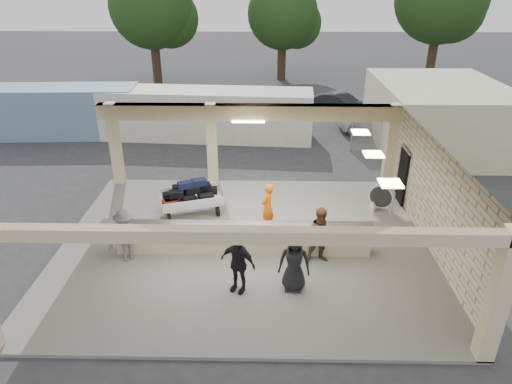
{
  "coord_description": "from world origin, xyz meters",
  "views": [
    {
      "loc": [
        0.66,
        -12.86,
        8.22
      ],
      "look_at": [
        0.38,
        1.0,
        1.5
      ],
      "focal_mm": 32.0,
      "sensor_mm": 36.0,
      "label": 1
    }
  ],
  "objects_px": {
    "baggage_handler": "(267,207)",
    "car_white_a": "(381,119)",
    "container_blue": "(42,112)",
    "baggage_counter": "(243,238)",
    "luggage_cart": "(190,196)",
    "passenger_c": "(126,235)",
    "car_dark": "(341,104)",
    "passenger_b": "(238,263)",
    "passenger_d": "(294,262)",
    "passenger_a": "(321,236)",
    "container_white": "(199,114)",
    "car_white_b": "(482,116)",
    "drum_fan": "(382,196)"
  },
  "relations": [
    {
      "from": "passenger_d",
      "to": "car_white_b",
      "type": "relative_size",
      "value": 0.44
    },
    {
      "from": "passenger_a",
      "to": "passenger_b",
      "type": "relative_size",
      "value": 1.02
    },
    {
      "from": "baggage_counter",
      "to": "luggage_cart",
      "type": "distance_m",
      "value": 3.3
    },
    {
      "from": "baggage_counter",
      "to": "container_blue",
      "type": "distance_m",
      "value": 16.4
    },
    {
      "from": "drum_fan",
      "to": "car_white_b",
      "type": "relative_size",
      "value": 0.25
    },
    {
      "from": "passenger_a",
      "to": "passenger_b",
      "type": "distance_m",
      "value": 2.85
    },
    {
      "from": "passenger_a",
      "to": "car_white_b",
      "type": "bearing_deg",
      "value": 43.79
    },
    {
      "from": "baggage_handler",
      "to": "passenger_b",
      "type": "xyz_separation_m",
      "value": [
        -0.83,
        -3.46,
        0.06
      ]
    },
    {
      "from": "luggage_cart",
      "to": "passenger_d",
      "type": "bearing_deg",
      "value": -69.24
    },
    {
      "from": "car_dark",
      "to": "container_white",
      "type": "height_order",
      "value": "container_white"
    },
    {
      "from": "passenger_c",
      "to": "passenger_d",
      "type": "height_order",
      "value": "passenger_d"
    },
    {
      "from": "container_blue",
      "to": "baggage_counter",
      "type": "bearing_deg",
      "value": -48.18
    },
    {
      "from": "passenger_d",
      "to": "car_dark",
      "type": "height_order",
      "value": "passenger_d"
    },
    {
      "from": "car_white_a",
      "to": "container_white",
      "type": "relative_size",
      "value": 0.38
    },
    {
      "from": "passenger_d",
      "to": "passenger_a",
      "type": "bearing_deg",
      "value": 63.66
    },
    {
      "from": "passenger_a",
      "to": "car_white_a",
      "type": "xyz_separation_m",
      "value": [
        4.82,
        13.31,
        -0.36
      ]
    },
    {
      "from": "passenger_d",
      "to": "container_white",
      "type": "xyz_separation_m",
      "value": [
        -4.39,
        13.33,
        0.3
      ]
    },
    {
      "from": "container_white",
      "to": "container_blue",
      "type": "height_order",
      "value": "container_blue"
    },
    {
      "from": "drum_fan",
      "to": "car_white_b",
      "type": "bearing_deg",
      "value": 81.5
    },
    {
      "from": "car_white_a",
      "to": "luggage_cart",
      "type": "bearing_deg",
      "value": 135.63
    },
    {
      "from": "drum_fan",
      "to": "car_white_a",
      "type": "distance_m",
      "value": 10.02
    },
    {
      "from": "container_white",
      "to": "container_blue",
      "type": "relative_size",
      "value": 1.17
    },
    {
      "from": "baggage_handler",
      "to": "car_white_a",
      "type": "bearing_deg",
      "value": -179.78
    },
    {
      "from": "passenger_a",
      "to": "car_white_b",
      "type": "xyz_separation_m",
      "value": [
        10.83,
        14.07,
        -0.37
      ]
    },
    {
      "from": "passenger_c",
      "to": "container_blue",
      "type": "height_order",
      "value": "container_blue"
    },
    {
      "from": "car_white_a",
      "to": "container_blue",
      "type": "xyz_separation_m",
      "value": [
        -18.71,
        -1.13,
        0.67
      ]
    },
    {
      "from": "passenger_c",
      "to": "car_dark",
      "type": "bearing_deg",
      "value": 27.27
    },
    {
      "from": "luggage_cart",
      "to": "passenger_b",
      "type": "xyz_separation_m",
      "value": [
        2.02,
        -4.52,
        0.19
      ]
    },
    {
      "from": "passenger_b",
      "to": "luggage_cart",
      "type": "bearing_deg",
      "value": 139.85
    },
    {
      "from": "drum_fan",
      "to": "passenger_b",
      "type": "bearing_deg",
      "value": -106.57
    },
    {
      "from": "drum_fan",
      "to": "car_white_b",
      "type": "xyz_separation_m",
      "value": [
        8.16,
        10.54,
        -0.01
      ]
    },
    {
      "from": "car_white_a",
      "to": "container_white",
      "type": "height_order",
      "value": "container_white"
    },
    {
      "from": "baggage_handler",
      "to": "drum_fan",
      "type": "bearing_deg",
      "value": 139.42
    },
    {
      "from": "baggage_counter",
      "to": "baggage_handler",
      "type": "height_order",
      "value": "baggage_handler"
    },
    {
      "from": "baggage_handler",
      "to": "container_blue",
      "type": "bearing_deg",
      "value": -99.79
    },
    {
      "from": "baggage_counter",
      "to": "passenger_b",
      "type": "relative_size",
      "value": 4.56
    },
    {
      "from": "baggage_counter",
      "to": "passenger_a",
      "type": "distance_m",
      "value": 2.49
    },
    {
      "from": "passenger_a",
      "to": "drum_fan",
      "type": "bearing_deg",
      "value": 44.23
    },
    {
      "from": "car_white_a",
      "to": "drum_fan",
      "type": "bearing_deg",
      "value": 165.43
    },
    {
      "from": "passenger_c",
      "to": "car_white_b",
      "type": "distance_m",
      "value": 21.91
    },
    {
      "from": "passenger_b",
      "to": "car_white_b",
      "type": "xyz_separation_m",
      "value": [
        13.28,
        15.53,
        -0.35
      ]
    },
    {
      "from": "car_white_a",
      "to": "baggage_handler",
      "type": "bearing_deg",
      "value": 148.14
    },
    {
      "from": "baggage_handler",
      "to": "container_white",
      "type": "xyz_separation_m",
      "value": [
        -3.66,
        9.97,
        0.36
      ]
    },
    {
      "from": "baggage_handler",
      "to": "passenger_c",
      "type": "relative_size",
      "value": 0.98
    },
    {
      "from": "container_blue",
      "to": "car_dark",
      "type": "bearing_deg",
      "value": 12.04
    },
    {
      "from": "baggage_handler",
      "to": "container_blue",
      "type": "relative_size",
      "value": 0.16
    },
    {
      "from": "luggage_cart",
      "to": "passenger_c",
      "type": "relative_size",
      "value": 1.47
    },
    {
      "from": "passenger_d",
      "to": "drum_fan",
      "type": "bearing_deg",
      "value": 60.79
    },
    {
      "from": "passenger_b",
      "to": "passenger_d",
      "type": "bearing_deg",
      "value": 29.21
    },
    {
      "from": "baggage_counter",
      "to": "baggage_handler",
      "type": "relative_size",
      "value": 4.86
    }
  ]
}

